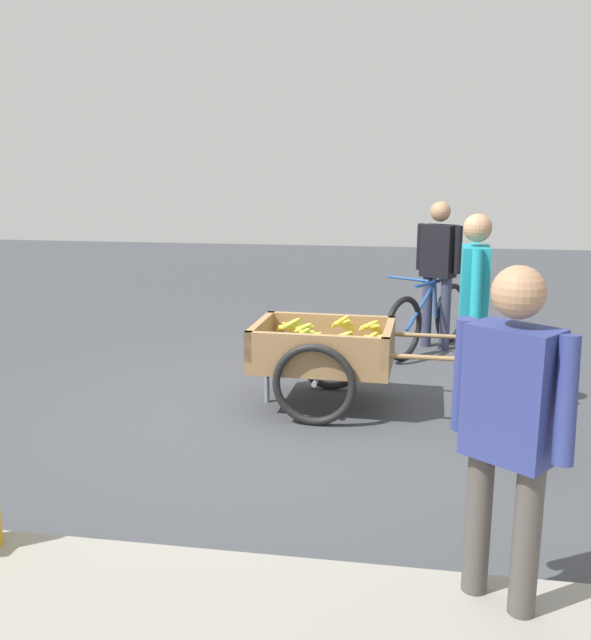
{
  "coord_description": "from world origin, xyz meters",
  "views": [
    {
      "loc": [
        -0.98,
        5.01,
        1.91
      ],
      "look_at": [
        -0.13,
        -0.11,
        0.75
      ],
      "focal_mm": 38.32,
      "sensor_mm": 36.0,
      "label": 1
    }
  ],
  "objects_px": {
    "vendor_person": "(474,298)",
    "plastic_bucket": "(280,349)",
    "cyclist_person": "(438,262)",
    "dog": "(523,423)",
    "fruit_cart": "(324,354)",
    "bicycle": "(429,318)",
    "bystander_person": "(509,422)"
  },
  "relations": [
    {
      "from": "plastic_bucket",
      "to": "fruit_cart",
      "type": "bearing_deg",
      "value": 116.06
    },
    {
      "from": "bicycle",
      "to": "bystander_person",
      "type": "distance_m",
      "value": 4.55
    },
    {
      "from": "bicycle",
      "to": "bystander_person",
      "type": "xyz_separation_m",
      "value": [
        -0.18,
        4.51,
        0.57
      ]
    },
    {
      "from": "bicycle",
      "to": "bystander_person",
      "type": "bearing_deg",
      "value": 92.25
    },
    {
      "from": "vendor_person",
      "to": "cyclist_person",
      "type": "distance_m",
      "value": 2.08
    },
    {
      "from": "fruit_cart",
      "to": "plastic_bucket",
      "type": "distance_m",
      "value": 1.4
    },
    {
      "from": "vendor_person",
      "to": "plastic_bucket",
      "type": "bearing_deg",
      "value": -36.06
    },
    {
      "from": "vendor_person",
      "to": "cyclist_person",
      "type": "bearing_deg",
      "value": -84.96
    },
    {
      "from": "fruit_cart",
      "to": "dog",
      "type": "xyz_separation_m",
      "value": [
        -1.42,
        0.86,
        -0.17
      ]
    },
    {
      "from": "bicycle",
      "to": "plastic_bucket",
      "type": "height_order",
      "value": "bicycle"
    },
    {
      "from": "bicycle",
      "to": "cyclist_person",
      "type": "relative_size",
      "value": 0.93
    },
    {
      "from": "fruit_cart",
      "to": "bicycle",
      "type": "distance_m",
      "value": 2.09
    },
    {
      "from": "fruit_cart",
      "to": "plastic_bucket",
      "type": "bearing_deg",
      "value": -63.94
    },
    {
      "from": "vendor_person",
      "to": "bicycle",
      "type": "xyz_separation_m",
      "value": [
        0.26,
        -1.94,
        -0.59
      ]
    },
    {
      "from": "vendor_person",
      "to": "plastic_bucket",
      "type": "xyz_separation_m",
      "value": [
        1.74,
        -1.27,
        -0.81
      ]
    },
    {
      "from": "bicycle",
      "to": "cyclist_person",
      "type": "xyz_separation_m",
      "value": [
        -0.08,
        -0.13,
        0.58
      ]
    },
    {
      "from": "cyclist_person",
      "to": "dog",
      "type": "distance_m",
      "value": 3.0
    },
    {
      "from": "fruit_cart",
      "to": "vendor_person",
      "type": "height_order",
      "value": "vendor_person"
    },
    {
      "from": "fruit_cart",
      "to": "bicycle",
      "type": "xyz_separation_m",
      "value": [
        -0.88,
        -1.9,
        -0.09
      ]
    },
    {
      "from": "plastic_bucket",
      "to": "bystander_person",
      "type": "xyz_separation_m",
      "value": [
        -1.66,
        3.84,
        0.79
      ]
    },
    {
      "from": "bicycle",
      "to": "plastic_bucket",
      "type": "distance_m",
      "value": 1.64
    },
    {
      "from": "dog",
      "to": "plastic_bucket",
      "type": "bearing_deg",
      "value": -45.91
    },
    {
      "from": "fruit_cart",
      "to": "plastic_bucket",
      "type": "height_order",
      "value": "fruit_cart"
    },
    {
      "from": "cyclist_person",
      "to": "plastic_bucket",
      "type": "xyz_separation_m",
      "value": [
        1.56,
        0.8,
        -0.81
      ]
    },
    {
      "from": "vendor_person",
      "to": "bicycle",
      "type": "height_order",
      "value": "vendor_person"
    },
    {
      "from": "cyclist_person",
      "to": "bystander_person",
      "type": "relative_size",
      "value": 1.01
    },
    {
      "from": "fruit_cart",
      "to": "bystander_person",
      "type": "bearing_deg",
      "value": 112.02
    },
    {
      "from": "fruit_cart",
      "to": "cyclist_person",
      "type": "distance_m",
      "value": 2.3
    },
    {
      "from": "vendor_person",
      "to": "bystander_person",
      "type": "relative_size",
      "value": 1.02
    },
    {
      "from": "fruit_cart",
      "to": "bystander_person",
      "type": "distance_m",
      "value": 2.86
    },
    {
      "from": "bicycle",
      "to": "vendor_person",
      "type": "bearing_deg",
      "value": 97.66
    },
    {
      "from": "vendor_person",
      "to": "plastic_bucket",
      "type": "distance_m",
      "value": 2.3
    }
  ]
}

